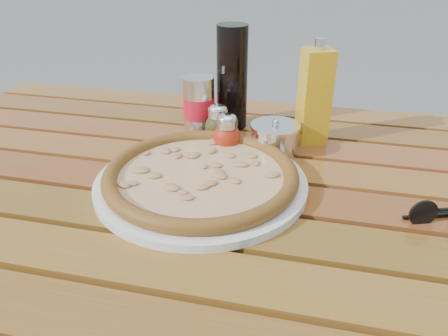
% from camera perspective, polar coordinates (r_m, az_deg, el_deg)
% --- Properties ---
extents(table, '(1.40, 0.90, 0.75)m').
position_cam_1_polar(table, '(0.78, -0.34, -7.53)').
color(table, '#3A230D').
rests_on(table, ground).
extents(plate, '(0.46, 0.46, 0.01)m').
position_cam_1_polar(plate, '(0.75, -3.00, -1.92)').
color(plate, silver).
rests_on(plate, table).
extents(pizza, '(0.40, 0.40, 0.03)m').
position_cam_1_polar(pizza, '(0.74, -3.03, -0.87)').
color(pizza, beige).
rests_on(pizza, plate).
extents(pepper_shaker, '(0.06, 0.06, 0.08)m').
position_cam_1_polar(pepper_shaker, '(0.85, 0.39, 4.43)').
color(pepper_shaker, '#B72D14').
rests_on(pepper_shaker, table).
extents(oregano_shaker, '(0.06, 0.06, 0.08)m').
position_cam_1_polar(oregano_shaker, '(0.90, -0.79, 5.80)').
color(oregano_shaker, '#3C4019').
rests_on(oregano_shaker, table).
extents(dark_bottle, '(0.08, 0.08, 0.22)m').
position_cam_1_polar(dark_bottle, '(0.95, 1.06, 11.73)').
color(dark_bottle, black).
rests_on(dark_bottle, table).
extents(soda_can, '(0.07, 0.07, 0.12)m').
position_cam_1_polar(soda_can, '(0.94, -3.30, 8.19)').
color(soda_can, silver).
rests_on(soda_can, table).
extents(olive_oil_cruet, '(0.07, 0.07, 0.21)m').
position_cam_1_polar(olive_oil_cruet, '(0.89, 11.72, 9.12)').
color(olive_oil_cruet, gold).
rests_on(olive_oil_cruet, table).
extents(parmesan_tin, '(0.13, 0.13, 0.07)m').
position_cam_1_polar(parmesan_tin, '(0.86, 6.65, 3.87)').
color(parmesan_tin, silver).
rests_on(parmesan_tin, table).
extents(sunglasses, '(0.11, 0.06, 0.04)m').
position_cam_1_polar(sunglasses, '(0.73, 26.62, -5.19)').
color(sunglasses, black).
rests_on(sunglasses, table).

